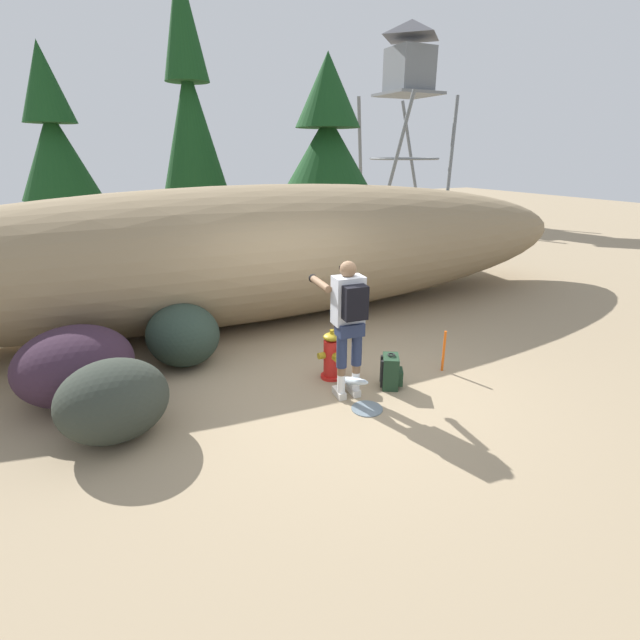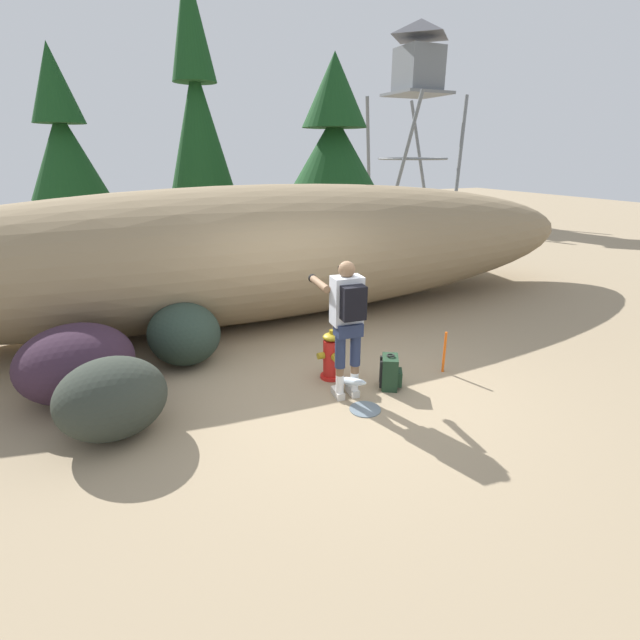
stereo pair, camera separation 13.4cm
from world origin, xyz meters
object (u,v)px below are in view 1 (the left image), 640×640
(fire_hydrant, at_px, (332,356))
(utility_worker, at_px, (348,313))
(boulder_large, at_px, (113,400))
(watchtower, at_px, (409,73))
(boulder_small, at_px, (183,335))
(spare_backpack, at_px, (391,372))
(survey_stake, at_px, (444,351))
(boulder_mid, at_px, (75,365))

(fire_hydrant, relative_size, utility_worker, 0.40)
(boulder_large, bearing_deg, watchtower, 45.69)
(fire_hydrant, xyz_separation_m, boulder_small, (-1.72, 1.35, 0.13))
(spare_backpack, bearing_deg, boulder_large, -155.58)
(survey_stake, bearing_deg, boulder_small, 150.31)
(fire_hydrant, relative_size, boulder_mid, 0.50)
(boulder_mid, bearing_deg, fire_hydrant, -15.46)
(utility_worker, bearing_deg, boulder_mid, 71.56)
(utility_worker, relative_size, spare_backpack, 3.70)
(watchtower, bearing_deg, fire_hydrant, -128.41)
(fire_hydrant, relative_size, spare_backpack, 1.49)
(boulder_large, bearing_deg, boulder_small, 56.90)
(fire_hydrant, height_order, watchtower, watchtower)
(watchtower, relative_size, survey_stake, 13.85)
(utility_worker, xyz_separation_m, spare_backpack, (0.63, -0.07, -0.89))
(utility_worker, relative_size, boulder_mid, 1.24)
(utility_worker, distance_m, watchtower, 18.76)
(utility_worker, relative_size, boulder_large, 1.49)
(utility_worker, bearing_deg, boulder_large, 89.41)
(utility_worker, bearing_deg, boulder_small, 47.50)
(boulder_small, distance_m, survey_stake, 3.73)
(utility_worker, distance_m, boulder_mid, 3.41)
(boulder_large, height_order, watchtower, watchtower)
(utility_worker, height_order, boulder_small, utility_worker)
(fire_hydrant, bearing_deg, survey_stake, -17.97)
(utility_worker, distance_m, boulder_small, 2.58)
(boulder_mid, bearing_deg, boulder_large, -71.01)
(fire_hydrant, distance_m, survey_stake, 1.60)
(spare_backpack, distance_m, boulder_large, 3.34)
(fire_hydrant, xyz_separation_m, survey_stake, (1.52, -0.49, -0.02))
(boulder_large, bearing_deg, survey_stake, -3.74)
(boulder_small, bearing_deg, boulder_mid, -160.47)
(boulder_small, bearing_deg, spare_backpack, -40.05)
(fire_hydrant, height_order, boulder_small, boulder_small)
(boulder_large, height_order, survey_stake, boulder_large)
(utility_worker, bearing_deg, spare_backpack, -90.49)
(watchtower, bearing_deg, boulder_mid, -137.35)
(boulder_mid, bearing_deg, survey_stake, -16.29)
(spare_backpack, height_order, survey_stake, survey_stake)
(utility_worker, xyz_separation_m, boulder_large, (-2.69, 0.29, -0.67))
(spare_backpack, bearing_deg, fire_hydrant, 165.68)
(utility_worker, height_order, boulder_mid, utility_worker)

